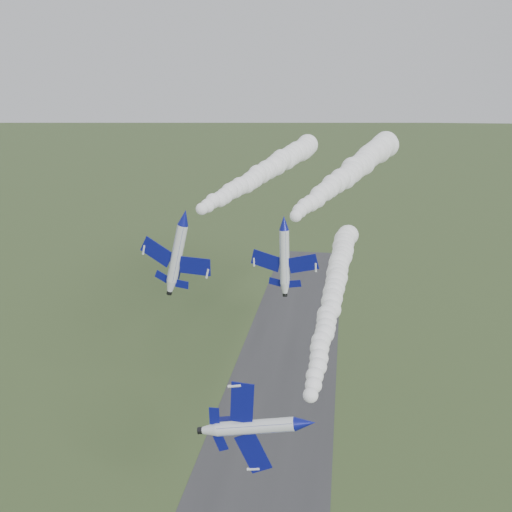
# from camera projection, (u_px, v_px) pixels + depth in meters

# --- Properties ---
(runway) EXTENTS (24.00, 260.00, 0.04)m
(runway) POSITION_uv_depth(u_px,v_px,m) (267.00, 448.00, 104.99)
(runway) COLOR #313134
(runway) RESTS_ON ground
(jet_lead) EXTENTS (3.94, 13.36, 10.84)m
(jet_lead) POSITION_uv_depth(u_px,v_px,m) (305.00, 424.00, 60.82)
(jet_lead) COLOR white
(smoke_trail_jet_lead) EXTENTS (6.69, 68.80, 4.52)m
(smoke_trail_jet_lead) POSITION_uv_depth(u_px,v_px,m) (334.00, 290.00, 95.97)
(smoke_trail_jet_lead) COLOR white
(jet_pair_left) EXTENTS (10.84, 13.14, 3.94)m
(jet_pair_left) POSITION_uv_depth(u_px,v_px,m) (184.00, 217.00, 78.30)
(jet_pair_left) COLOR white
(smoke_trail_jet_pair_left) EXTENTS (17.45, 66.79, 5.14)m
(smoke_trail_jet_pair_left) POSITION_uv_depth(u_px,v_px,m) (267.00, 170.00, 111.10)
(smoke_trail_jet_pair_left) COLOR white
(jet_pair_right) EXTENTS (9.89, 11.61, 2.89)m
(jet_pair_right) POSITION_uv_depth(u_px,v_px,m) (284.00, 223.00, 77.91)
(jet_pair_right) COLOR white
(smoke_trail_jet_pair_right) EXTENTS (20.33, 67.83, 5.80)m
(smoke_trail_jet_pair_right) POSITION_uv_depth(u_px,v_px,m) (352.00, 171.00, 109.15)
(smoke_trail_jet_pair_right) COLOR white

